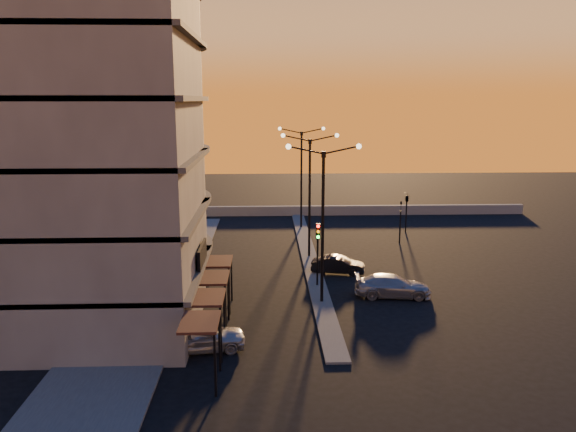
{
  "coord_description": "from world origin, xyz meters",
  "views": [
    {
      "loc": [
        -3.26,
        -31.75,
        11.95
      ],
      "look_at": [
        -1.8,
        5.71,
        4.16
      ],
      "focal_mm": 35.0,
      "sensor_mm": 36.0,
      "label": 1
    }
  ],
  "objects_px": {
    "car_sedan": "(338,265)",
    "streetlamp_mid": "(310,186)",
    "car_wagon": "(393,286)",
    "car_hatchback": "(201,336)",
    "traffic_light_main": "(318,244)"
  },
  "relations": [
    {
      "from": "car_sedan",
      "to": "streetlamp_mid",
      "type": "bearing_deg",
      "value": 34.19
    },
    {
      "from": "car_sedan",
      "to": "car_wagon",
      "type": "distance_m",
      "value": 5.58
    },
    {
      "from": "streetlamp_mid",
      "to": "car_wagon",
      "type": "bearing_deg",
      "value": -63.48
    },
    {
      "from": "car_hatchback",
      "to": "traffic_light_main",
      "type": "bearing_deg",
      "value": -43.68
    },
    {
      "from": "car_sedan",
      "to": "car_wagon",
      "type": "xyz_separation_m",
      "value": [
        2.79,
        -4.83,
        0.07
      ]
    },
    {
      "from": "traffic_light_main",
      "to": "car_wagon",
      "type": "height_order",
      "value": "traffic_light_main"
    },
    {
      "from": "traffic_light_main",
      "to": "car_sedan",
      "type": "relative_size",
      "value": 1.15
    },
    {
      "from": "streetlamp_mid",
      "to": "car_wagon",
      "type": "distance_m",
      "value": 11.21
    },
    {
      "from": "car_wagon",
      "to": "traffic_light_main",
      "type": "bearing_deg",
      "value": 72.67
    },
    {
      "from": "car_hatchback",
      "to": "car_sedan",
      "type": "xyz_separation_m",
      "value": [
        8.21,
        12.04,
        -0.13
      ]
    },
    {
      "from": "streetlamp_mid",
      "to": "car_wagon",
      "type": "relative_size",
      "value": 2.03
    },
    {
      "from": "traffic_light_main",
      "to": "car_wagon",
      "type": "bearing_deg",
      "value": -22.78
    },
    {
      "from": "car_hatchback",
      "to": "car_sedan",
      "type": "distance_m",
      "value": 14.57
    },
    {
      "from": "streetlamp_mid",
      "to": "car_hatchback",
      "type": "height_order",
      "value": "streetlamp_mid"
    },
    {
      "from": "traffic_light_main",
      "to": "car_hatchback",
      "type": "distance_m",
      "value": 11.39
    }
  ]
}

